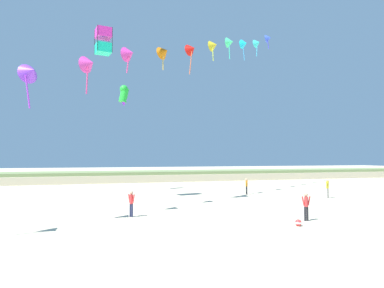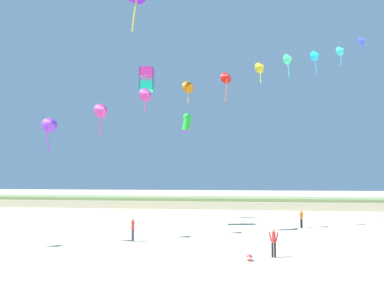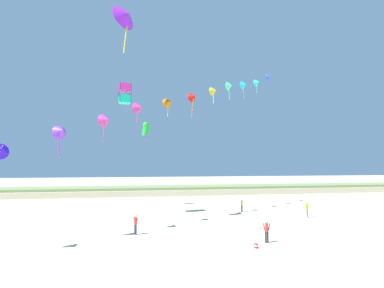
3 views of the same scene
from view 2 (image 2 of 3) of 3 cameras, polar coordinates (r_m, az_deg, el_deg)
name	(u,v)px [view 2 (image 2 of 3)]	position (r m, az deg, el deg)	size (l,w,h in m)	color
ground_plane	(171,276)	(19.72, -2.93, -18.05)	(240.00, 240.00, 0.00)	beige
dune_ridge	(229,202)	(61.25, 5.15, -8.18)	(120.00, 8.77, 1.55)	beige
person_near_right	(301,218)	(38.39, 15.09, -9.93)	(0.44, 0.46, 1.60)	black
person_mid_center	(274,241)	(24.27, 11.39, -13.15)	(0.58, 0.22, 1.64)	black
person_far_left	(133,228)	(29.85, -8.31, -11.59)	(0.41, 0.50, 1.62)	#282D4C
kite_banner_string	(227,77)	(37.31, 4.94, 9.35)	(32.47, 26.60, 20.85)	#290CDC
large_kite_low_lead	(187,123)	(45.73, -0.71, 3.02)	(1.30, 1.08, 2.32)	green
large_kite_high_solo	(147,79)	(39.36, -6.38, 9.00)	(1.49, 1.49, 2.20)	#15D1A0
beach_ball	(249,258)	(23.21, 8.07, -15.51)	(0.36, 0.36, 0.36)	red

